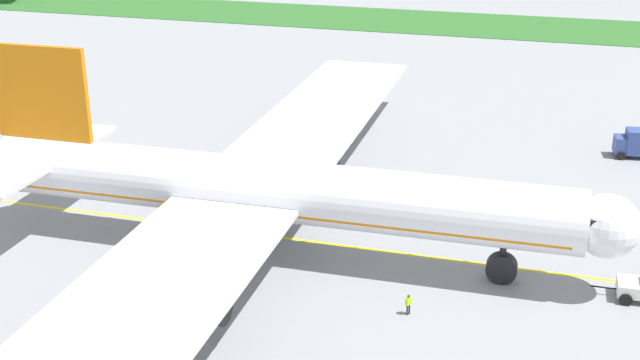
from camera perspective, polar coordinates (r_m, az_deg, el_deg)
name	(u,v)px	position (r m, az deg, el deg)	size (l,w,h in m)	color
ground_plane	(209,244)	(68.13, -7.71, -4.45)	(600.00, 600.00, 0.00)	gray
apron_taxi_line	(223,230)	(70.47, -6.78, -3.47)	(280.00, 0.36, 0.01)	yellow
grass_median_strip	(421,22)	(160.90, 7.08, 10.88)	(320.00, 24.00, 0.10)	#2D6628
airliner_foreground	(262,190)	(64.24, -4.06, -0.73)	(55.57, 89.65, 15.74)	white
ground_crew_wingwalker_port	(409,302)	(57.62, 6.18, -8.48)	(0.45, 0.46, 1.57)	black
service_truck_fuel_bowser	(638,143)	(92.40, 21.27, 2.42)	(4.74, 2.91, 3.04)	#33478C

